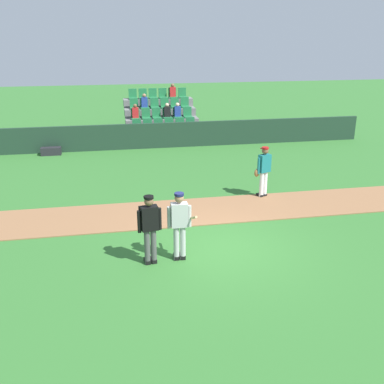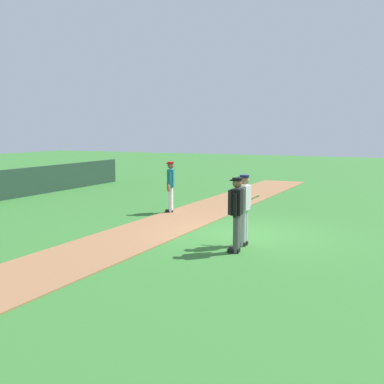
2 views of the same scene
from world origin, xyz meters
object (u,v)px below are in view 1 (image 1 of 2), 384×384
object	(u,v)px
umpire_home_plate	(149,226)
equipment_bag	(51,151)
runner_teal_jersey	(264,170)
batter_grey_jersey	(180,224)

from	to	relation	value
umpire_home_plate	equipment_bag	bearing A→B (deg)	107.81
equipment_bag	umpire_home_plate	bearing A→B (deg)	-72.19
umpire_home_plate	runner_teal_jersey	size ratio (longest dim) A/B	1.00
runner_teal_jersey	batter_grey_jersey	bearing A→B (deg)	-131.97
umpire_home_plate	runner_teal_jersey	distance (m)	5.77
umpire_home_plate	equipment_bag	size ratio (longest dim) A/B	1.96
runner_teal_jersey	equipment_bag	bearing A→B (deg)	137.61
runner_teal_jersey	umpire_home_plate	bearing A→B (deg)	-137.01
umpire_home_plate	runner_teal_jersey	world-z (taller)	same
batter_grey_jersey	equipment_bag	xyz separation A→B (m)	(-4.28, 10.97, -0.79)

